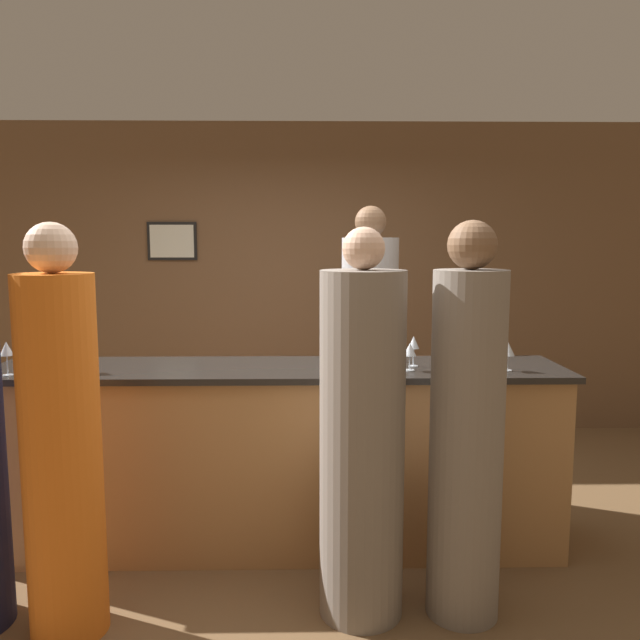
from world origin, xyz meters
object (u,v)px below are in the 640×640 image
object	(u,v)px
bartender	(369,360)
wine_bottle_0	(346,339)
guest_1	(62,448)
guest_0	(466,436)
guest_2	(362,441)

from	to	relation	value
bartender	wine_bottle_0	size ratio (longest dim) A/B	6.59
guest_1	wine_bottle_0	xyz separation A→B (m)	(1.30, 1.05, 0.31)
guest_0	guest_1	world-z (taller)	guest_0
guest_1	guest_2	xyz separation A→B (m)	(1.32, 0.12, -0.02)
guest_0	guest_2	size ratio (longest dim) A/B	1.02
bartender	guest_1	distance (m)	2.22
bartender	guest_0	xyz separation A→B (m)	(0.30, -1.52, -0.06)
guest_2	wine_bottle_0	distance (m)	0.98
bartender	wine_bottle_0	bearing A→B (deg)	71.36
guest_0	wine_bottle_0	size ratio (longest dim) A/B	6.10
guest_0	guest_2	xyz separation A→B (m)	(-0.48, 0.02, -0.03)
bartender	guest_2	distance (m)	1.52
wine_bottle_0	guest_2	bearing A→B (deg)	-88.76
bartender	guest_2	world-z (taller)	bartender
guest_2	wine_bottle_0	size ratio (longest dim) A/B	6.01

